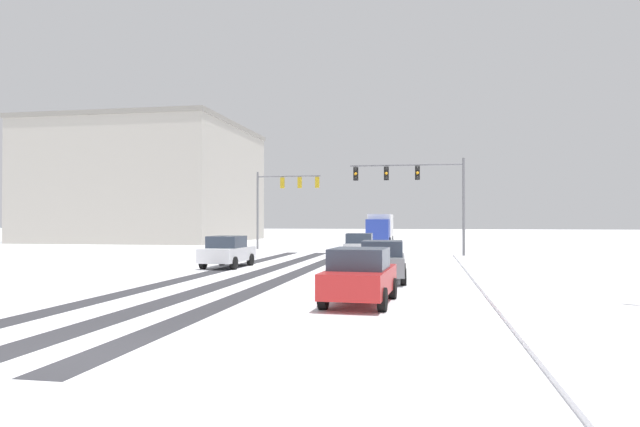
# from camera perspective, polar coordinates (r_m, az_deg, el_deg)

# --- Properties ---
(ground_plane) EXTENTS (300.00, 300.00, 0.00)m
(ground_plane) POSITION_cam_1_polar(r_m,az_deg,el_deg) (11.17, -21.34, -13.17)
(ground_plane) COLOR white
(wheel_track_left_lane) EXTENTS (0.87, 34.12, 0.01)m
(wheel_track_left_lane) POSITION_cam_1_polar(r_m,az_deg,el_deg) (25.55, -2.65, -6.12)
(wheel_track_left_lane) COLOR #38383D
(wheel_track_left_lane) RESTS_ON ground
(wheel_track_right_lane) EXTENTS (0.98, 34.12, 0.01)m
(wheel_track_right_lane) POSITION_cam_1_polar(r_m,az_deg,el_deg) (26.02, -6.55, -6.01)
(wheel_track_right_lane) COLOR #38383D
(wheel_track_right_lane) RESTS_ON ground
(wheel_track_center) EXTENTS (0.91, 34.12, 0.01)m
(wheel_track_center) POSITION_cam_1_polar(r_m,az_deg,el_deg) (26.75, -11.10, -5.86)
(wheel_track_center) COLOR #38383D
(wheel_track_center) RESTS_ON ground
(sidewalk_kerb_right) EXTENTS (4.00, 34.12, 0.12)m
(sidewalk_kerb_right) POSITION_cam_1_polar(r_m,az_deg,el_deg) (23.66, 19.93, -6.38)
(sidewalk_kerb_right) COLOR white
(sidewalk_kerb_right) RESTS_ON ground
(traffic_signal_far_left) EXTENTS (5.51, 0.47, 6.50)m
(traffic_signal_far_left) POSITION_cam_1_polar(r_m,az_deg,el_deg) (47.77, -3.77, 2.14)
(traffic_signal_far_left) COLOR slate
(traffic_signal_far_left) RESTS_ON ground
(traffic_signal_near_right) EXTENTS (7.53, 0.48, 6.50)m
(traffic_signal_near_right) POSITION_cam_1_polar(r_m,az_deg,el_deg) (38.29, 9.64, 2.94)
(traffic_signal_near_right) COLOR slate
(traffic_signal_near_right) RESTS_ON ground
(car_silver_lead) EXTENTS (1.98, 4.18, 1.62)m
(car_silver_lead) POSITION_cam_1_polar(r_m,az_deg,el_deg) (35.49, 3.97, -3.28)
(car_silver_lead) COLOR #B7BABF
(car_silver_lead) RESTS_ON ground
(car_white_second) EXTENTS (1.89, 4.13, 1.62)m
(car_white_second) POSITION_cam_1_polar(r_m,az_deg,el_deg) (29.84, -9.23, -3.76)
(car_white_second) COLOR silver
(car_white_second) RESTS_ON ground
(car_grey_third) EXTENTS (1.97, 4.17, 1.62)m
(car_grey_third) POSITION_cam_1_polar(r_m,az_deg,el_deg) (22.79, 6.27, -4.72)
(car_grey_third) COLOR slate
(car_grey_third) RESTS_ON ground
(car_red_fourth) EXTENTS (1.99, 4.18, 1.62)m
(car_red_fourth) POSITION_cam_1_polar(r_m,az_deg,el_deg) (16.66, 4.01, -6.22)
(car_red_fourth) COLOR red
(car_red_fourth) RESTS_ON ground
(box_truck_delivery) EXTENTS (2.33, 7.41, 3.02)m
(box_truck_delivery) POSITION_cam_1_polar(r_m,az_deg,el_deg) (56.20, 6.02, -1.49)
(box_truck_delivery) COLOR #233899
(box_truck_delivery) RESTS_ON ground
(office_building_far_left_block) EXTENTS (22.14, 21.87, 13.53)m
(office_building_far_left_block) POSITION_cam_1_polar(r_m,az_deg,el_deg) (70.64, -16.63, 2.87)
(office_building_far_left_block) COLOR #B2ADA3
(office_building_far_left_block) RESTS_ON ground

